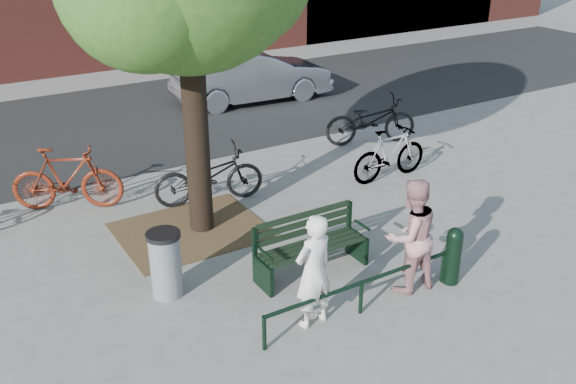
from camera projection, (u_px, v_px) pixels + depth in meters
ground at (312, 273)px, 9.68m from camera, size 90.00×90.00×0.00m
dirt_pit at (192, 230)px, 10.90m from camera, size 2.40×2.00×0.02m
road at (127, 121)px, 16.27m from camera, size 40.00×7.00×0.01m
park_bench at (309, 243)px, 9.54m from camera, size 1.74×0.54×0.97m
guard_railing at (361, 288)px, 8.58m from camera, size 3.06×0.06×0.51m
person_left at (313, 271)px, 8.21m from camera, size 0.63×0.46×1.59m
person_right at (411, 236)px, 8.96m from camera, size 0.87×0.69×1.70m
bollard at (453, 254)px, 9.25m from camera, size 0.24×0.24×0.89m
litter_bin at (166, 264)px, 8.95m from camera, size 0.48×0.48×0.99m
bicycle_b at (67, 179)px, 11.45m from camera, size 2.01×1.38×1.18m
bicycle_c at (209, 176)px, 11.73m from camera, size 2.13×1.12×1.06m
bicycle_d at (390, 154)px, 12.73m from camera, size 1.77×0.51×1.06m
bicycle_e at (371, 120)px, 14.59m from camera, size 2.24×1.40×1.11m
parked_car at (252, 76)px, 17.63m from camera, size 4.48×1.86×1.44m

